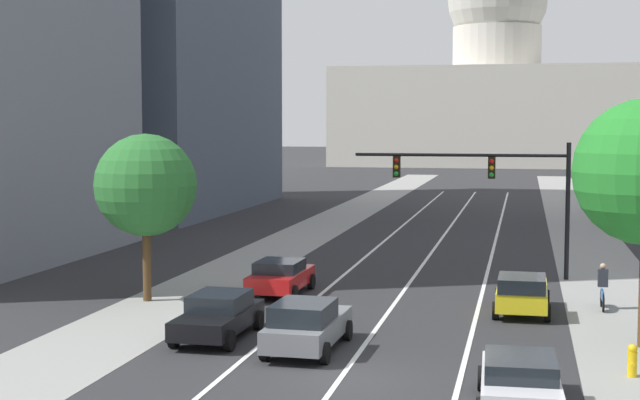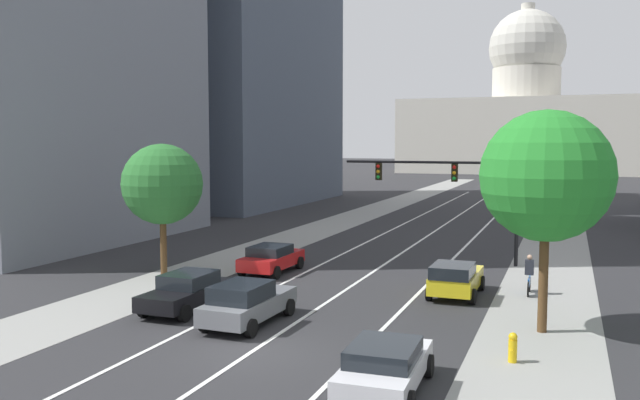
{
  "view_description": "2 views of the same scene",
  "coord_description": "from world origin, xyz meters",
  "px_view_note": "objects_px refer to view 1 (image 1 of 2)",
  "views": [
    {
      "loc": [
        4.76,
        -24.57,
        6.88
      ],
      "look_at": [
        -2.34,
        8.11,
        4.13
      ],
      "focal_mm": 53.1,
      "sensor_mm": 36.0,
      "label": 1
    },
    {
      "loc": [
        9.1,
        -18.29,
        6.53
      ],
      "look_at": [
        -0.24,
        6.65,
        4.21
      ],
      "focal_mm": 37.4,
      "sensor_mm": 36.0,
      "label": 2
    }
  ],
  "objects_px": {
    "traffic_signal_mast": "(494,180)",
    "car_white": "(520,380)",
    "car_black": "(218,315)",
    "fire_hydrant": "(632,360)",
    "street_tree_near_left": "(146,185)",
    "cyclist": "(603,287)",
    "car_gray": "(307,325)",
    "car_yellow": "(522,293)",
    "capitol_building": "(496,94)",
    "car_red": "(281,276)"
  },
  "relations": [
    {
      "from": "traffic_signal_mast",
      "to": "car_white",
      "type": "bearing_deg",
      "value": -86.19
    },
    {
      "from": "car_black",
      "to": "fire_hydrant",
      "type": "bearing_deg",
      "value": -98.77
    },
    {
      "from": "car_white",
      "to": "fire_hydrant",
      "type": "bearing_deg",
      "value": -41.4
    },
    {
      "from": "street_tree_near_left",
      "to": "cyclist",
      "type": "bearing_deg",
      "value": 6.66
    },
    {
      "from": "car_gray",
      "to": "traffic_signal_mast",
      "type": "distance_m",
      "value": 16.27
    },
    {
      "from": "car_gray",
      "to": "street_tree_near_left",
      "type": "distance_m",
      "value": 10.83
    },
    {
      "from": "street_tree_near_left",
      "to": "car_yellow",
      "type": "bearing_deg",
      "value": 1.91
    },
    {
      "from": "capitol_building",
      "to": "car_black",
      "type": "height_order",
      "value": "capitol_building"
    },
    {
      "from": "car_red",
      "to": "car_yellow",
      "type": "bearing_deg",
      "value": -100.78
    },
    {
      "from": "capitol_building",
      "to": "traffic_signal_mast",
      "type": "distance_m",
      "value": 113.48
    },
    {
      "from": "car_gray",
      "to": "fire_hydrant",
      "type": "bearing_deg",
      "value": -94.46
    },
    {
      "from": "car_white",
      "to": "cyclist",
      "type": "xyz_separation_m",
      "value": [
        2.9,
        13.06,
        0.14
      ]
    },
    {
      "from": "capitol_building",
      "to": "car_white",
      "type": "height_order",
      "value": "capitol_building"
    },
    {
      "from": "car_black",
      "to": "fire_hydrant",
      "type": "relative_size",
      "value": 4.96
    },
    {
      "from": "car_red",
      "to": "traffic_signal_mast",
      "type": "relative_size",
      "value": 0.44
    },
    {
      "from": "car_yellow",
      "to": "car_black",
      "type": "xyz_separation_m",
      "value": [
        -9.47,
        -5.89,
        -0.04
      ]
    },
    {
      "from": "fire_hydrant",
      "to": "street_tree_near_left",
      "type": "xyz_separation_m",
      "value": [
        -17.11,
        7.49,
        4.02
      ]
    },
    {
      "from": "car_black",
      "to": "street_tree_near_left",
      "type": "distance_m",
      "value": 8.07
    },
    {
      "from": "fire_hydrant",
      "to": "car_black",
      "type": "bearing_deg",
      "value": 170.51
    },
    {
      "from": "capitol_building",
      "to": "cyclist",
      "type": "xyz_separation_m",
      "value": [
        7.63,
        -119.77,
        -10.57
      ]
    },
    {
      "from": "car_yellow",
      "to": "car_gray",
      "type": "distance_m",
      "value": 9.42
    },
    {
      "from": "capitol_building",
      "to": "fire_hydrant",
      "type": "xyz_separation_m",
      "value": [
        7.69,
        -129.25,
        -10.96
      ]
    },
    {
      "from": "car_red",
      "to": "car_white",
      "type": "bearing_deg",
      "value": -144.02
    },
    {
      "from": "car_black",
      "to": "car_white",
      "type": "bearing_deg",
      "value": -120.14
    },
    {
      "from": "car_gray",
      "to": "fire_hydrant",
      "type": "height_order",
      "value": "car_gray"
    },
    {
      "from": "car_white",
      "to": "fire_hydrant",
      "type": "xyz_separation_m",
      "value": [
        2.95,
        3.58,
        -0.25
      ]
    },
    {
      "from": "traffic_signal_mast",
      "to": "cyclist",
      "type": "xyz_separation_m",
      "value": [
        4.21,
        -6.57,
        -3.49
      ]
    },
    {
      "from": "car_white",
      "to": "cyclist",
      "type": "height_order",
      "value": "cyclist"
    },
    {
      "from": "car_yellow",
      "to": "car_white",
      "type": "relative_size",
      "value": 0.96
    },
    {
      "from": "car_gray",
      "to": "street_tree_near_left",
      "type": "xyz_separation_m",
      "value": [
        -7.84,
        6.51,
        3.68
      ]
    },
    {
      "from": "car_yellow",
      "to": "fire_hydrant",
      "type": "xyz_separation_m",
      "value": [
        2.96,
        -7.96,
        -0.33
      ]
    },
    {
      "from": "traffic_signal_mast",
      "to": "car_black",
      "type": "bearing_deg",
      "value": -120.29
    },
    {
      "from": "car_gray",
      "to": "street_tree_near_left",
      "type": "height_order",
      "value": "street_tree_near_left"
    },
    {
      "from": "capitol_building",
      "to": "car_gray",
      "type": "height_order",
      "value": "capitol_building"
    },
    {
      "from": "car_black",
      "to": "traffic_signal_mast",
      "type": "xyz_separation_m",
      "value": [
        8.16,
        13.97,
        3.59
      ]
    },
    {
      "from": "capitol_building",
      "to": "car_yellow",
      "type": "bearing_deg",
      "value": -87.77
    },
    {
      "from": "car_black",
      "to": "cyclist",
      "type": "distance_m",
      "value": 14.42
    },
    {
      "from": "car_black",
      "to": "car_gray",
      "type": "relative_size",
      "value": 0.99
    },
    {
      "from": "car_black",
      "to": "car_red",
      "type": "height_order",
      "value": "car_black"
    },
    {
      "from": "car_yellow",
      "to": "fire_hydrant",
      "type": "relative_size",
      "value": 4.49
    },
    {
      "from": "car_gray",
      "to": "traffic_signal_mast",
      "type": "relative_size",
      "value": 0.48
    },
    {
      "from": "fire_hydrant",
      "to": "cyclist",
      "type": "distance_m",
      "value": 9.49
    },
    {
      "from": "car_red",
      "to": "cyclist",
      "type": "distance_m",
      "value": 12.38
    },
    {
      "from": "capitol_building",
      "to": "car_gray",
      "type": "distance_m",
      "value": 128.72
    },
    {
      "from": "street_tree_near_left",
      "to": "car_black",
      "type": "bearing_deg",
      "value": -49.14
    },
    {
      "from": "cyclist",
      "to": "traffic_signal_mast",
      "type": "bearing_deg",
      "value": 33.02
    },
    {
      "from": "traffic_signal_mast",
      "to": "cyclist",
      "type": "distance_m",
      "value": 8.54
    },
    {
      "from": "car_white",
      "to": "fire_hydrant",
      "type": "relative_size",
      "value": 4.66
    },
    {
      "from": "car_white",
      "to": "car_gray",
      "type": "relative_size",
      "value": 0.93
    },
    {
      "from": "car_black",
      "to": "car_gray",
      "type": "distance_m",
      "value": 3.34
    }
  ]
}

